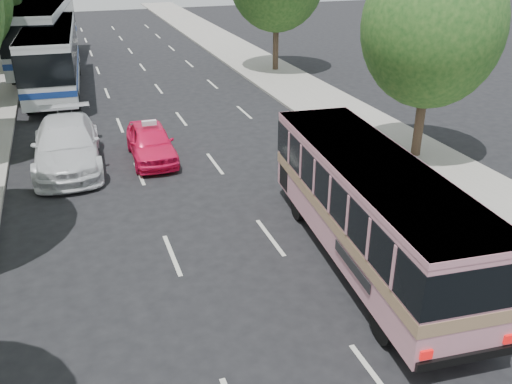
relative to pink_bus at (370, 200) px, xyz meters
name	(u,v)px	position (x,y,z in m)	size (l,w,h in m)	color
ground	(292,330)	(-2.99, -2.00, -1.81)	(120.00, 120.00, 0.00)	black
sidewalk_right	(292,85)	(5.51, 18.00, -1.75)	(4.00, 90.00, 0.12)	#9E998E
tree_right_near	(436,22)	(5.79, 5.94, 3.40)	(5.10, 5.10, 7.95)	#38281E
pink_bus	(370,200)	(0.00, 0.00, 0.00)	(3.15, 9.27, 2.90)	pink
pink_taxi	(151,142)	(-4.18, 9.31, -1.11)	(1.65, 4.09, 1.39)	#F91552
white_pickup	(67,145)	(-7.28, 9.65, -0.95)	(2.40, 5.90, 1.71)	silver
tour_coach_front	(51,53)	(-7.49, 21.46, 0.34)	(3.25, 12.05, 3.57)	white
tour_coach_rear	(44,29)	(-7.84, 28.15, 0.67)	(4.52, 13.99, 4.11)	silver
taxi_roof_sign	(149,123)	(-4.18, 9.31, -0.32)	(0.55, 0.18, 0.18)	silver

